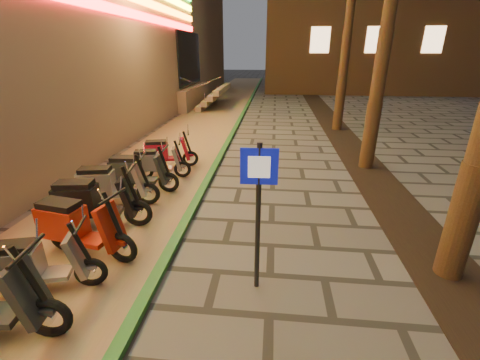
# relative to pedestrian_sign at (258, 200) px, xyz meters

# --- Properties ---
(parking_strip) EXTENTS (3.40, 60.00, 0.01)m
(parking_strip) POSITION_rel_pedestrian_sign_xyz_m (-3.23, 8.60, -1.42)
(parking_strip) COLOR #8C7251
(parking_strip) RESTS_ON ground
(green_curb) EXTENTS (0.18, 60.00, 0.10)m
(green_curb) POSITION_rel_pedestrian_sign_xyz_m (-1.53, 8.60, -1.38)
(green_curb) COLOR #266627
(green_curb) RESTS_ON ground
(planting_strip) EXTENTS (1.20, 40.00, 0.02)m
(planting_strip) POSITION_rel_pedestrian_sign_xyz_m (2.97, 3.60, -1.42)
(planting_strip) COLOR black
(planting_strip) RESTS_ON ground
(pedestrian_sign) EXTENTS (0.49, 0.09, 2.20)m
(pedestrian_sign) POSITION_rel_pedestrian_sign_xyz_m (0.00, 0.00, 0.00)
(pedestrian_sign) COLOR black
(pedestrian_sign) RESTS_ON ground
(scooter_6) EXTENTS (1.51, 0.76, 1.07)m
(scooter_6) POSITION_rel_pedestrian_sign_xyz_m (-3.12, -0.43, -0.96)
(scooter_6) COLOR black
(scooter_6) RESTS_ON ground
(scooter_7) EXTENTS (1.78, 0.77, 1.25)m
(scooter_7) POSITION_rel_pedestrian_sign_xyz_m (-3.04, 0.51, -0.88)
(scooter_7) COLOR black
(scooter_7) RESTS_ON ground
(scooter_8) EXTENTS (1.81, 0.74, 1.27)m
(scooter_8) POSITION_rel_pedestrian_sign_xyz_m (-3.27, 1.41, -0.88)
(scooter_8) COLOR black
(scooter_8) RESTS_ON ground
(scooter_9) EXTENTS (1.71, 0.76, 1.20)m
(scooter_9) POSITION_rel_pedestrian_sign_xyz_m (-3.38, 2.32, -0.90)
(scooter_9) COLOR black
(scooter_9) RESTS_ON ground
(scooter_10) EXTENTS (1.66, 0.58, 1.17)m
(scooter_10) POSITION_rel_pedestrian_sign_xyz_m (-3.13, 3.17, -0.92)
(scooter_10) COLOR black
(scooter_10) RESTS_ON ground
(scooter_11) EXTENTS (1.49, 0.70, 1.05)m
(scooter_11) POSITION_rel_pedestrian_sign_xyz_m (-2.97, 4.06, -0.97)
(scooter_11) COLOR black
(scooter_11) RESTS_ON ground
(scooter_12) EXTENTS (1.54, 0.77, 1.09)m
(scooter_12) POSITION_rel_pedestrian_sign_xyz_m (-3.00, 4.96, -0.95)
(scooter_12) COLOR black
(scooter_12) RESTS_ON ground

